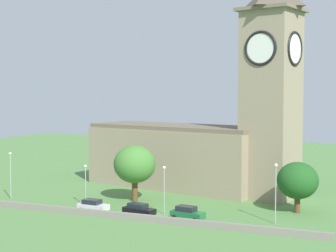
# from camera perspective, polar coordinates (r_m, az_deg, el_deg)

# --- Properties ---
(ground_plane) EXTENTS (200.00, 200.00, 0.00)m
(ground_plane) POSITION_cam_1_polar(r_m,az_deg,el_deg) (88.85, 1.85, -7.31)
(ground_plane) COLOR #517F42
(church) EXTENTS (39.74, 18.91, 33.96)m
(church) POSITION_cam_1_polar(r_m,az_deg,el_deg) (92.69, 3.99, -1.03)
(church) COLOR gray
(church) RESTS_ON ground
(quay_barrier) EXTENTS (50.39, 0.70, 0.92)m
(quay_barrier) POSITION_cam_1_polar(r_m,az_deg,el_deg) (71.91, -3.59, -9.57)
(quay_barrier) COLOR gray
(quay_barrier) RESTS_ON ground
(car_white) EXTENTS (4.50, 2.39, 1.76)m
(car_white) POSITION_cam_1_polar(r_m,az_deg,el_deg) (77.48, -7.91, -8.31)
(car_white) COLOR silver
(car_white) RESTS_ON ground
(car_black) EXTENTS (4.85, 2.76, 1.68)m
(car_black) POSITION_cam_1_polar(r_m,az_deg,el_deg) (74.63, -3.10, -8.77)
(car_black) COLOR black
(car_black) RESTS_ON ground
(car_green) EXTENTS (4.71, 2.64, 1.87)m
(car_green) POSITION_cam_1_polar(r_m,az_deg,el_deg) (71.96, 2.05, -9.16)
(car_green) COLOR #1E6B38
(car_green) RESTS_ON ground
(streetlamp_west_end) EXTENTS (0.44, 0.44, 7.42)m
(streetlamp_west_end) POSITION_cam_1_polar(r_m,az_deg,el_deg) (88.47, -16.27, -4.28)
(streetlamp_west_end) COLOR #9EA0A5
(streetlamp_west_end) RESTS_ON ground
(streetlamp_west_mid) EXTENTS (0.44, 0.44, 6.18)m
(streetlamp_west_mid) POSITION_cam_1_polar(r_m,az_deg,el_deg) (80.63, -8.69, -5.45)
(streetlamp_west_mid) COLOR #9EA0A5
(streetlamp_west_mid) RESTS_ON ground
(streetlamp_central) EXTENTS (0.44, 0.44, 6.70)m
(streetlamp_central) POSITION_cam_1_polar(r_m,az_deg,el_deg) (74.65, -0.41, -5.91)
(streetlamp_central) COLOR #9EA0A5
(streetlamp_central) RESTS_ON ground
(streetlamp_east_mid) EXTENTS (0.44, 0.44, 7.77)m
(streetlamp_east_mid) POSITION_cam_1_polar(r_m,az_deg,el_deg) (70.53, 11.28, -6.04)
(streetlamp_east_mid) COLOR #9EA0A5
(streetlamp_east_mid) RESTS_ON ground
(tree_riverside_east) EXTENTS (5.74, 5.74, 7.13)m
(tree_riverside_east) POSITION_cam_1_polar(r_m,az_deg,el_deg) (77.63, 13.50, -5.63)
(tree_riverside_east) COLOR brown
(tree_riverside_east) RESTS_ON ground
(tree_by_tower) EXTENTS (6.49, 6.49, 8.66)m
(tree_by_tower) POSITION_cam_1_polar(r_m,az_deg,el_deg) (83.49, -3.53, -4.07)
(tree_by_tower) COLOR brown
(tree_by_tower) RESTS_ON ground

